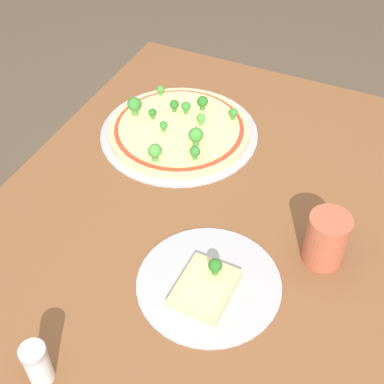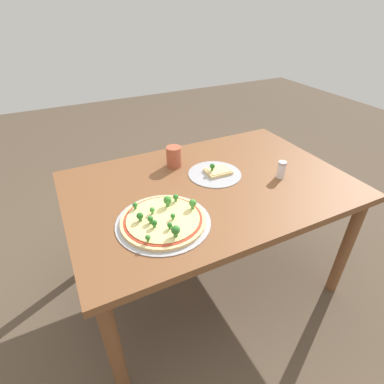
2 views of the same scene
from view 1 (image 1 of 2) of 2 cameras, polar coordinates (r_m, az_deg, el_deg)
The scene contains 5 objects.
dining_table at distance 1.15m, azimuth -0.07°, elevation -8.35°, with size 1.40×0.94×0.70m.
pizza_tray_whole at distance 1.35m, azimuth -1.41°, elevation 6.70°, with size 0.40×0.40×0.07m.
pizza_tray_slice at distance 1.03m, azimuth 1.66°, elevation -9.83°, with size 0.28×0.28×0.06m.
drinking_cup at distance 1.07m, azimuth 14.13°, elevation -4.87°, with size 0.08×0.08×0.11m, color #AD5138.
condiment_shaker at distance 0.94m, azimuth -16.18°, elevation -17.19°, with size 0.04×0.04×0.09m.
Camera 1 is at (-0.63, -0.29, 1.54)m, focal length 50.00 mm.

